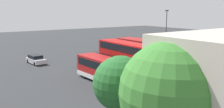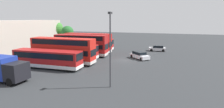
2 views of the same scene
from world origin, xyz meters
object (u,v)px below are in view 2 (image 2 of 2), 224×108
Objects in this scene: car_small_green at (157,48)px; bus_double_decker_fifth at (88,42)px; bus_single_deck_near_end at (48,58)px; lamp_post_tall at (110,45)px; bus_double_decker_second at (63,50)px; bus_single_deck_third at (72,51)px; car_hatchback_silver at (140,55)px; bus_single_deck_sixth at (91,44)px; bus_double_decker_fourth at (81,45)px.

bus_double_decker_fifth is at bearing 115.53° from car_small_green.
lamp_post_tall reaches higher than bus_single_deck_near_end.
bus_double_decker_second is 23.75m from car_small_green.
bus_double_decker_second is 1.13× the size of bus_single_deck_third.
bus_single_deck_third is 17.61m from lamp_post_tall.
bus_double_decker_fifth is 2.50× the size of car_hatchback_silver.
bus_double_decker_second is at bearing 139.70° from car_small_green.
bus_single_deck_sixth reaches higher than car_hatchback_silver.
bus_single_deck_third is 2.51× the size of car_small_green.
car_small_green is at bearing -54.52° from bus_double_decker_fourth.
car_hatchback_silver is 17.20m from lamp_post_tall.
car_small_green is 27.32m from lamp_post_tall.
bus_single_deck_near_end is 13.74m from lamp_post_tall.
lamp_post_tall is (-8.68, -11.82, 2.59)m from bus_double_decker_second.
bus_double_decker_fourth is 19.93m from lamp_post_tall.
bus_single_deck_near_end is 14.45m from bus_double_decker_fifth.
bus_single_deck_near_end is 10.89m from bus_double_decker_fourth.
car_small_green is at bearing -36.03° from bus_single_deck_near_end.
bus_single_deck_third is at bearing 132.76° from car_small_green.
bus_double_decker_fourth reaches higher than bus_single_deck_near_end.
lamp_post_tall is at bearing 177.54° from car_hatchback_silver.
bus_double_decker_fourth is at bearing -173.94° from bus_single_deck_sixth.
car_small_green is at bearing -47.24° from bus_single_deck_third.
bus_double_decker_second is 2.66× the size of car_hatchback_silver.
bus_single_deck_sixth is 26.44m from lamp_post_tall.
bus_double_decker_fourth is (10.84, -0.48, 0.83)m from bus_single_deck_near_end.
bus_single_deck_third is 21.28m from car_small_green.
bus_single_deck_sixth is at bearing 2.85° from bus_single_deck_third.
bus_single_deck_third is at bearing 108.57° from car_hatchback_silver.
lamp_post_tall reaches higher than bus_double_decker_fourth.
bus_double_decker_second is 1.07× the size of bus_double_decker_fifth.
car_small_green is at bearing -7.45° from lamp_post_tall.
bus_single_deck_third is at bearing 44.52° from lamp_post_tall.
bus_single_deck_near_end is at bearing -179.11° from bus_single_deck_sixth.
bus_double_decker_fourth reaches higher than car_small_green.
bus_double_decker_fourth is 2.80× the size of car_small_green.
car_small_green is (10.12, -2.78, -0.00)m from car_hatchback_silver.
bus_double_decker_second is 2.84× the size of car_small_green.
bus_single_deck_near_end is at bearing 143.97° from car_small_green.
bus_single_deck_third is at bearing 178.65° from bus_double_decker_fifth.
bus_single_deck_near_end is 1.34× the size of lamp_post_tall.
bus_single_deck_sixth is 14.81m from car_hatchback_silver.
bus_single_deck_third is at bearing -177.15° from bus_single_deck_sixth.
bus_single_deck_near_end is at bearing 131.77° from car_hatchback_silver.
car_hatchback_silver is (11.68, -13.07, -0.92)m from bus_single_deck_near_end.
bus_double_decker_fifth is at bearing -1.35° from bus_single_deck_third.
bus_double_decker_second is 1.06× the size of bus_single_deck_sixth.
lamp_post_tall is at bearing -126.29° from bus_double_decker_second.
bus_single_deck_near_end reaches higher than car_small_green.
car_small_green is at bearing -15.37° from car_hatchback_silver.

